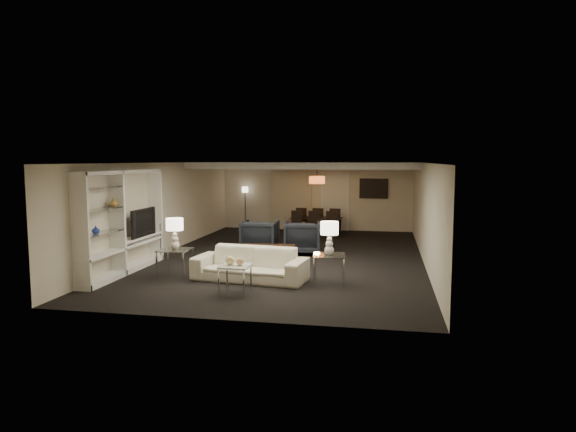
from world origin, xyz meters
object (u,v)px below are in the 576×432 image
(side_table_left, at_px, (176,263))
(vase_amber, at_px, (113,202))
(marble_table, at_px, (235,279))
(floor_speaker, at_px, (161,241))
(sofa, at_px, (250,264))
(armchair_right, at_px, (302,238))
(chair_nl, at_px, (296,224))
(chair_fm, at_px, (319,220))
(pendant_light, at_px, (317,180))
(chair_nm, at_px, (314,224))
(dining_table, at_px, (316,226))
(side_table_right, at_px, (329,269))
(armchair_left, at_px, (260,236))
(table_lamp_left, at_px, (175,234))
(television, at_px, (139,222))
(vase_blue, at_px, (96,230))
(table_lamp_right, at_px, (329,238))
(floor_lamp, at_px, (245,208))
(chair_fr, at_px, (336,220))
(chair_nr, at_px, (332,225))
(coffee_table, at_px, (267,256))
(chair_fl, at_px, (302,220))

(side_table_left, height_order, vase_amber, vase_amber)
(marble_table, relative_size, floor_speaker, 0.59)
(sofa, relative_size, armchair_right, 2.45)
(chair_nl, height_order, chair_fm, same)
(pendant_light, relative_size, chair_nm, 0.60)
(sofa, bearing_deg, chair_nm, 92.64)
(vase_amber, relative_size, dining_table, 0.11)
(side_table_right, relative_size, floor_speaker, 0.71)
(chair_nl, bearing_deg, armchair_left, -99.64)
(chair_nl, bearing_deg, chair_nm, -0.49)
(table_lamp_left, relative_size, marble_table, 1.24)
(television, bearing_deg, table_lamp_left, -123.65)
(marble_table, relative_size, chair_fm, 0.64)
(vase_blue, relative_size, floor_speaker, 0.19)
(table_lamp_right, xyz_separation_m, floor_lamp, (-4.02, 7.96, -0.17))
(armchair_right, bearing_deg, table_lamp_left, 48.24)
(vase_amber, xyz_separation_m, chair_fm, (3.50, 7.89, -1.22))
(marble_table, xyz_separation_m, chair_fr, (1.09, 8.75, 0.16))
(pendant_light, height_order, floor_speaker, pendant_light)
(dining_table, bearing_deg, television, -111.88)
(side_table_left, bearing_deg, chair_nr, 66.28)
(dining_table, distance_m, chair_fr, 0.90)
(marble_table, distance_m, chair_fr, 8.82)
(coffee_table, distance_m, chair_nm, 4.78)
(table_lamp_right, relative_size, dining_table, 0.41)
(television, relative_size, vase_amber, 6.24)
(vase_amber, bearing_deg, chair_nm, 62.03)
(chair_fr, bearing_deg, chair_fm, 1.16)
(side_table_left, bearing_deg, armchair_right, 55.12)
(table_lamp_left, height_order, marble_table, table_lamp_left)
(armchair_right, distance_m, chair_nr, 3.09)
(floor_speaker, bearing_deg, dining_table, 72.16)
(armchair_left, distance_m, vase_blue, 4.95)
(chair_nr, bearing_deg, armchair_left, -124.93)
(side_table_left, bearing_deg, chair_nm, 70.97)
(sofa, xyz_separation_m, coffee_table, (0.00, 1.60, -0.12))
(chair_nr, distance_m, chair_fl, 1.77)
(coffee_table, distance_m, chair_fr, 6.16)
(chair_nl, height_order, floor_lamp, floor_lamp)
(side_table_left, bearing_deg, chair_nl, 75.94)
(marble_table, bearing_deg, floor_speaker, 134.56)
(armchair_left, xyz_separation_m, chair_fl, (0.49, 4.35, -0.01))
(chair_nm, bearing_deg, television, -127.18)
(chair_nr, bearing_deg, side_table_left, -119.67)
(chair_nm, bearing_deg, side_table_left, -113.99)
(chair_nm, bearing_deg, chair_nr, -4.96)
(marble_table, relative_size, chair_nm, 0.64)
(chair_nl, bearing_deg, chair_fm, 64.73)
(table_lamp_left, bearing_deg, coffee_table, 43.26)
(side_table_left, relative_size, table_lamp_left, 0.97)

